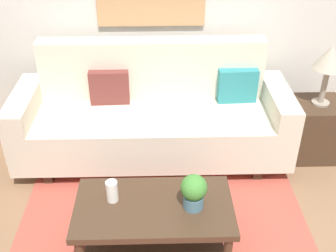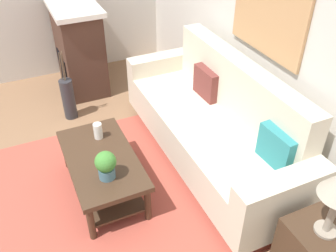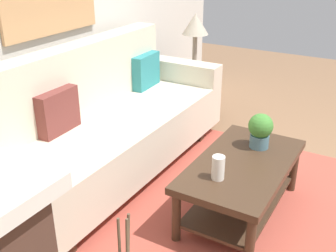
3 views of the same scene
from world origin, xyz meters
name	(u,v)px [view 3 (image 3 of 3)]	position (x,y,z in m)	size (l,w,h in m)	color
ground_plane	(310,230)	(0.00, 0.00, 0.00)	(9.42, 9.42, 0.00)	#8C6647
wall_back	(52,5)	(0.00, 2.21, 1.35)	(5.42, 0.10, 2.70)	silver
area_rug	(242,207)	(0.00, 0.50, 0.01)	(2.27, 2.19, 0.01)	#B24C3D
couch	(106,126)	(-0.08, 1.68, 0.43)	(2.47, 0.84, 1.08)	beige
throw_pillow_maroon	(57,111)	(-0.47, 1.80, 0.68)	(0.36, 0.12, 0.32)	brown
throw_pillow_teal	(145,71)	(0.71, 1.80, 0.68)	(0.36, 0.12, 0.32)	teal
coffee_table	(242,176)	(-0.07, 0.50, 0.31)	(1.10, 0.60, 0.43)	#422D1E
tabletop_vase	(218,168)	(-0.36, 0.56, 0.51)	(0.08, 0.08, 0.16)	white
potted_plant_tabletop	(260,130)	(0.20, 0.48, 0.57)	(0.18, 0.18, 0.26)	slate
side_table	(194,90)	(1.46, 1.65, 0.28)	(0.44, 0.44, 0.56)	#422D1E
table_lamp	(195,26)	(1.46, 1.65, 0.99)	(0.28, 0.28, 0.57)	gray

